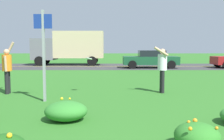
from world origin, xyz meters
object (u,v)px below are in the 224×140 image
Objects in this scene: person_catcher_white_shirt at (162,66)px; frisbee_white at (89,59)px; sign_post_near_path at (43,47)px; person_thrower_orange_shirt at (7,67)px; box_truck_gray at (69,46)px; car_dark_green_center_right at (150,59)px.

person_catcher_white_shirt is 2.74m from frisbee_white.
frisbee_white is (1.28, 1.38, -0.43)m from sign_post_near_path.
box_truck_gray is at bearing 90.80° from person_thrower_orange_shirt.
car_dark_green_center_right is (7.02, 11.76, -0.25)m from person_thrower_orange_shirt.
box_truck_gray is (-7.23, 3.41, 1.06)m from car_dark_green_center_right.
car_dark_green_center_right reaches higher than frisbee_white.
person_catcher_white_shirt is 7.13× the size of frisbee_white.
sign_post_near_path is 4.34m from person_catcher_white_shirt.
sign_post_near_path is at bearing -132.89° from frisbee_white.
box_truck_gray reaches higher than car_dark_green_center_right.
person_thrower_orange_shirt is at bearing -177.79° from person_catcher_white_shirt.
person_catcher_white_shirt is at bearing -68.43° from box_truck_gray.
frisbee_white is (2.98, 0.06, 0.30)m from person_thrower_orange_shirt.
person_thrower_orange_shirt is at bearing -178.92° from frisbee_white.
person_catcher_white_shirt is at bearing 3.43° from frisbee_white.
sign_post_near_path reaches higher than car_dark_green_center_right.
box_truck_gray is (-5.91, 14.95, 0.81)m from person_catcher_white_shirt.
box_truck_gray is (-3.19, 15.11, 0.52)m from frisbee_white.
car_dark_green_center_right is (4.04, 11.70, -0.55)m from frisbee_white.
car_dark_green_center_right is at bearing 59.16° from person_thrower_orange_shirt.
sign_post_near_path is 14.15m from car_dark_green_center_right.
frisbee_white is (-2.72, -0.16, 0.29)m from person_catcher_white_shirt.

